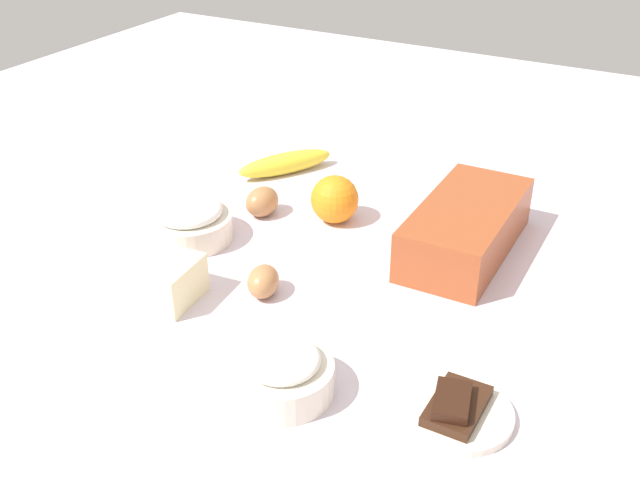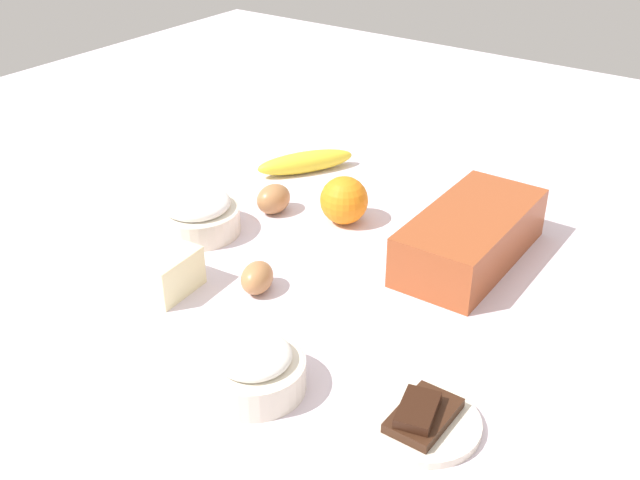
% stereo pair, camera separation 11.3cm
% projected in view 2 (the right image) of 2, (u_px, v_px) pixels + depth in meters
% --- Properties ---
extents(ground_plane, '(2.40, 2.40, 0.02)m').
position_uv_depth(ground_plane, '(320.00, 268.00, 1.15)').
color(ground_plane, silver).
extents(loaf_pan, '(0.28, 0.13, 0.08)m').
position_uv_depth(loaf_pan, '(471.00, 235.00, 1.14)').
color(loaf_pan, '#9E4723').
rests_on(loaf_pan, ground_plane).
extents(flour_bowl, '(0.12, 0.12, 0.06)m').
position_uv_depth(flour_bowl, '(254.00, 368.00, 0.88)').
color(flour_bowl, silver).
rests_on(flour_bowl, ground_plane).
extents(sugar_bowl, '(0.14, 0.14, 0.07)m').
position_uv_depth(sugar_bowl, '(197.00, 214.00, 1.22)').
color(sugar_bowl, silver).
rests_on(sugar_bowl, ground_plane).
extents(banana, '(0.18, 0.14, 0.04)m').
position_uv_depth(banana, '(306.00, 162.00, 1.42)').
color(banana, yellow).
rests_on(banana, ground_plane).
extents(orange_fruit, '(0.08, 0.08, 0.08)m').
position_uv_depth(orange_fruit, '(344.00, 200.00, 1.24)').
color(orange_fruit, orange).
rests_on(orange_fruit, ground_plane).
extents(butter_block, '(0.10, 0.07, 0.06)m').
position_uv_depth(butter_block, '(168.00, 273.00, 1.07)').
color(butter_block, '#F4EDB2').
rests_on(butter_block, ground_plane).
extents(egg_near_butter, '(0.07, 0.06, 0.04)m').
position_uv_depth(egg_near_butter, '(257.00, 278.00, 1.07)').
color(egg_near_butter, '#B17848').
rests_on(egg_near_butter, ground_plane).
extents(egg_beside_bowl, '(0.07, 0.06, 0.05)m').
position_uv_depth(egg_beside_bowl, '(274.00, 199.00, 1.28)').
color(egg_beside_bowl, '#AB7346').
rests_on(egg_beside_bowl, ground_plane).
extents(chocolate_plate, '(0.13, 0.13, 0.03)m').
position_uv_depth(chocolate_plate, '(423.00, 420.00, 0.84)').
color(chocolate_plate, silver).
rests_on(chocolate_plate, ground_plane).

